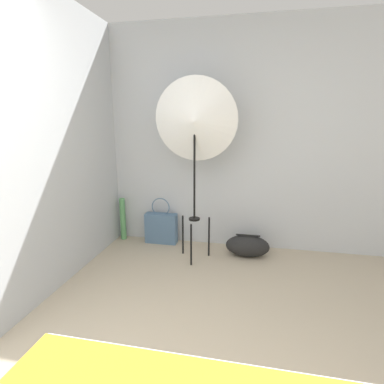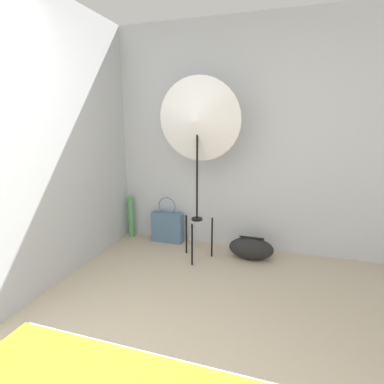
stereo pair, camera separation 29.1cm
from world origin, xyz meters
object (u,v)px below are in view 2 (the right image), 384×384
at_px(tote_bag, 167,227).
at_px(duffel_bag, 251,248).
at_px(photo_umbrella, 197,122).
at_px(paper_roll, 131,217).

bearing_deg(tote_bag, duffel_bag, -9.73).
relative_size(photo_umbrella, duffel_bag, 3.98).
bearing_deg(photo_umbrella, duffel_bag, 15.59).
relative_size(tote_bag, duffel_bag, 1.19).
relative_size(photo_umbrella, paper_roll, 3.58).
xyz_separation_m(photo_umbrella, paper_roll, (-1.01, 0.37, -1.22)).
height_order(tote_bag, duffel_bag, tote_bag).
relative_size(photo_umbrella, tote_bag, 3.34).
height_order(photo_umbrella, duffel_bag, photo_umbrella).
bearing_deg(duffel_bag, photo_umbrella, -164.41).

